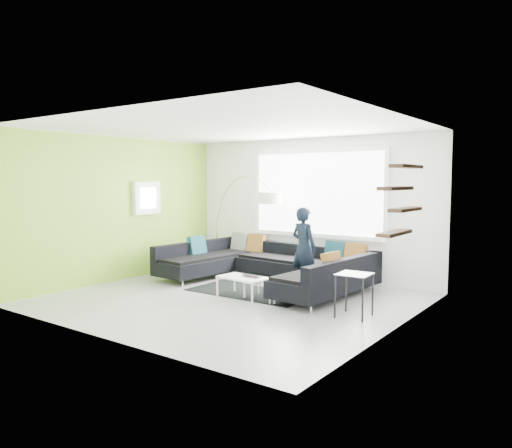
{
  "coord_description": "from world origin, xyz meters",
  "views": [
    {
      "loc": [
        5.03,
        -6.28,
        1.95
      ],
      "look_at": [
        -0.17,
        0.9,
        1.18
      ],
      "focal_mm": 35.0,
      "sensor_mm": 36.0,
      "label": 1
    }
  ],
  "objects_px": {
    "person": "(304,248)",
    "side_table": "(354,295)",
    "arc_lamp": "(217,222)",
    "laptop": "(249,276)",
    "coffee_table": "(254,288)",
    "sectional_sofa": "(262,267)"
  },
  "relations": [
    {
      "from": "coffee_table",
      "to": "laptop",
      "type": "bearing_deg",
      "value": -167.47
    },
    {
      "from": "person",
      "to": "side_table",
      "type": "bearing_deg",
      "value": 153.82
    },
    {
      "from": "sectional_sofa",
      "to": "coffee_table",
      "type": "bearing_deg",
      "value": -57.27
    },
    {
      "from": "coffee_table",
      "to": "person",
      "type": "relative_size",
      "value": 0.72
    },
    {
      "from": "arc_lamp",
      "to": "side_table",
      "type": "xyz_separation_m",
      "value": [
        4.2,
        -1.9,
        -0.72
      ]
    },
    {
      "from": "person",
      "to": "laptop",
      "type": "height_order",
      "value": "person"
    },
    {
      "from": "laptop",
      "to": "arc_lamp",
      "type": "bearing_deg",
      "value": 144.35
    },
    {
      "from": "coffee_table",
      "to": "side_table",
      "type": "bearing_deg",
      "value": 3.04
    },
    {
      "from": "sectional_sofa",
      "to": "arc_lamp",
      "type": "xyz_separation_m",
      "value": [
        -1.88,
        0.92,
        0.68
      ]
    },
    {
      "from": "side_table",
      "to": "person",
      "type": "height_order",
      "value": "person"
    },
    {
      "from": "sectional_sofa",
      "to": "arc_lamp",
      "type": "relative_size",
      "value": 1.89
    },
    {
      "from": "side_table",
      "to": "person",
      "type": "bearing_deg",
      "value": 141.35
    },
    {
      "from": "person",
      "to": "coffee_table",
      "type": "bearing_deg",
      "value": 91.52
    },
    {
      "from": "person",
      "to": "laptop",
      "type": "bearing_deg",
      "value": 87.34
    },
    {
      "from": "side_table",
      "to": "person",
      "type": "xyz_separation_m",
      "value": [
        -1.58,
        1.26,
        0.43
      ]
    },
    {
      "from": "arc_lamp",
      "to": "laptop",
      "type": "bearing_deg",
      "value": -24.84
    },
    {
      "from": "sectional_sofa",
      "to": "coffee_table",
      "type": "relative_size",
      "value": 3.64
    },
    {
      "from": "sectional_sofa",
      "to": "coffee_table",
      "type": "distance_m",
      "value": 1.07
    },
    {
      "from": "sectional_sofa",
      "to": "laptop",
      "type": "relative_size",
      "value": 10.48
    },
    {
      "from": "arc_lamp",
      "to": "side_table",
      "type": "height_order",
      "value": "arc_lamp"
    },
    {
      "from": "laptop",
      "to": "side_table",
      "type": "bearing_deg",
      "value": 2.07
    },
    {
      "from": "person",
      "to": "sectional_sofa",
      "type": "bearing_deg",
      "value": 33.5
    }
  ]
}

